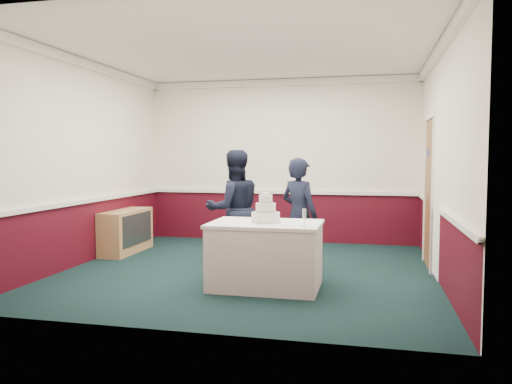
% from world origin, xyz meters
% --- Properties ---
extents(ground, '(5.00, 5.00, 0.00)m').
position_xyz_m(ground, '(0.00, 0.00, 0.00)').
color(ground, black).
rests_on(ground, ground).
extents(room_shell, '(5.00, 5.00, 3.00)m').
position_xyz_m(room_shell, '(0.08, 0.61, 1.97)').
color(room_shell, white).
rests_on(room_shell, ground).
extents(sideboard, '(0.41, 1.20, 0.70)m').
position_xyz_m(sideboard, '(-2.28, 0.82, 0.35)').
color(sideboard, tan).
rests_on(sideboard, ground).
extents(cake_table, '(1.32, 0.92, 0.79)m').
position_xyz_m(cake_table, '(0.41, -0.83, 0.40)').
color(cake_table, white).
rests_on(cake_table, ground).
extents(wedding_cake, '(0.35, 0.35, 0.36)m').
position_xyz_m(wedding_cake, '(0.41, -0.83, 0.90)').
color(wedding_cake, white).
rests_on(wedding_cake, cake_table).
extents(cake_knife, '(0.05, 0.22, 0.00)m').
position_xyz_m(cake_knife, '(0.38, -1.03, 0.79)').
color(cake_knife, silver).
rests_on(cake_knife, cake_table).
extents(champagne_flute, '(0.05, 0.05, 0.21)m').
position_xyz_m(champagne_flute, '(0.91, -1.11, 0.93)').
color(champagne_flute, silver).
rests_on(champagne_flute, cake_table).
extents(person_man, '(1.02, 0.96, 1.67)m').
position_xyz_m(person_man, '(-0.24, 0.10, 0.84)').
color(person_man, black).
rests_on(person_man, ground).
extents(person_woman, '(0.68, 0.61, 1.56)m').
position_xyz_m(person_woman, '(0.69, 0.05, 0.78)').
color(person_woman, black).
rests_on(person_woman, ground).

